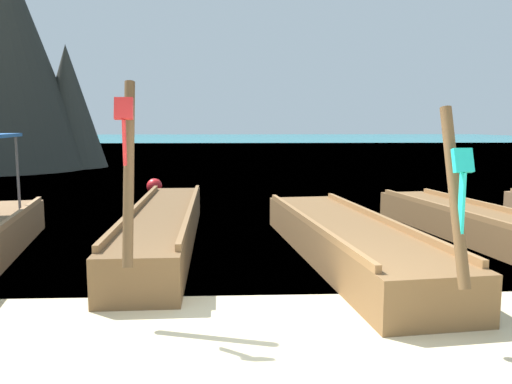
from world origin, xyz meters
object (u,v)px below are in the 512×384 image
longtail_boat_red_ribbon (164,227)px  longtail_boat_turquoise_ribbon (346,240)px  mooring_buoy_near (154,186)px  longtail_boat_pink_ribbon (474,224)px

longtail_boat_red_ribbon → longtail_boat_turquoise_ribbon: bearing=-20.2°
longtail_boat_red_ribbon → mooring_buoy_near: 7.33m
longtail_boat_pink_ribbon → mooring_buoy_near: size_ratio=12.79×
longtail_boat_red_ribbon → longtail_boat_turquoise_ribbon: (3.17, -1.16, -0.02)m
longtail_boat_red_ribbon → longtail_boat_turquoise_ribbon: longtail_boat_red_ribbon is taller
longtail_boat_turquoise_ribbon → mooring_buoy_near: longtail_boat_turquoise_ribbon is taller
longtail_boat_red_ribbon → longtail_boat_turquoise_ribbon: size_ratio=1.09×
longtail_boat_pink_ribbon → longtail_boat_red_ribbon: bearing=-177.9°
mooring_buoy_near → longtail_boat_pink_ribbon: bearing=-43.8°
longtail_boat_turquoise_ribbon → longtail_boat_pink_ribbon: bearing=25.9°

